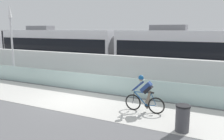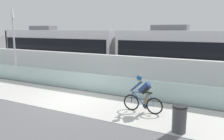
% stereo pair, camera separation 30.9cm
% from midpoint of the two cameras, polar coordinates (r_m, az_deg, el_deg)
% --- Properties ---
extents(ground_plane, '(200.00, 200.00, 0.00)m').
position_cam_midpoint_polar(ground_plane, '(11.96, -10.98, -7.25)').
color(ground_plane, slate).
extents(bike_path_deck, '(32.00, 3.20, 0.01)m').
position_cam_midpoint_polar(bike_path_deck, '(11.96, -10.98, -7.22)').
color(bike_path_deck, silver).
rests_on(bike_path_deck, ground).
extents(glass_parapet, '(32.00, 0.05, 1.01)m').
position_cam_midpoint_polar(glass_parapet, '(13.29, -6.22, -3.11)').
color(glass_parapet, silver).
rests_on(glass_parapet, ground).
extents(concrete_barrier_wall, '(32.00, 0.36, 1.93)m').
position_cam_midpoint_polar(concrete_barrier_wall, '(14.71, -2.49, 0.08)').
color(concrete_barrier_wall, silver).
rests_on(concrete_barrier_wall, ground).
extents(tram_rail_near, '(32.00, 0.08, 0.01)m').
position_cam_midpoint_polar(tram_rail_near, '(17.07, 1.55, -1.80)').
color(tram_rail_near, '#595654').
rests_on(tram_rail_near, ground).
extents(tram_rail_far, '(32.00, 0.08, 0.01)m').
position_cam_midpoint_polar(tram_rail_far, '(18.36, 3.43, -0.96)').
color(tram_rail_far, '#595654').
rests_on(tram_rail_far, ground).
extents(tram, '(22.56, 2.54, 3.81)m').
position_cam_midpoint_polar(tram, '(17.65, 0.98, 4.81)').
color(tram, silver).
rests_on(tram, ground).
extents(cyclist_on_bike, '(1.77, 0.58, 1.61)m').
position_cam_midpoint_polar(cyclist_on_bike, '(9.93, 7.25, -6.05)').
color(cyclist_on_bike, black).
rests_on(cyclist_on_bike, ground).
extents(lamp_post_antenna, '(0.28, 0.28, 5.20)m').
position_cam_midpoint_polar(lamp_post_antenna, '(17.49, -24.19, 8.47)').
color(lamp_post_antenna, gray).
rests_on(lamp_post_antenna, ground).
extents(trash_bin, '(0.51, 0.51, 0.96)m').
position_cam_midpoint_polar(trash_bin, '(8.46, 16.06, -11.44)').
color(trash_bin, '#47474C').
rests_on(trash_bin, ground).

